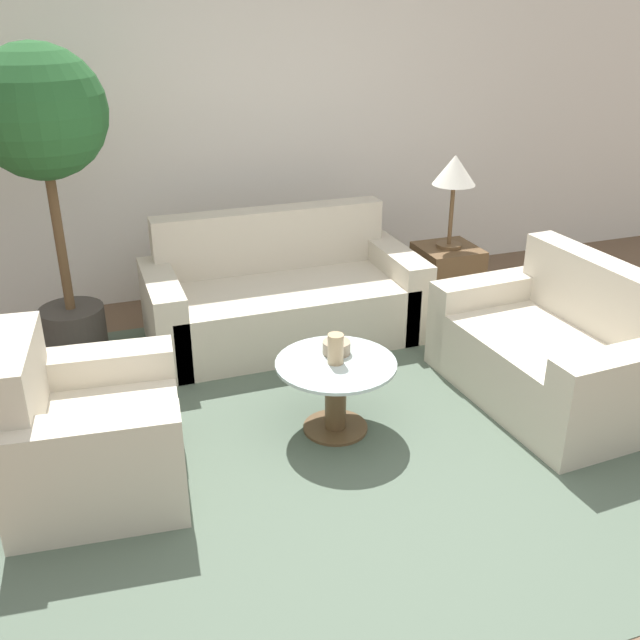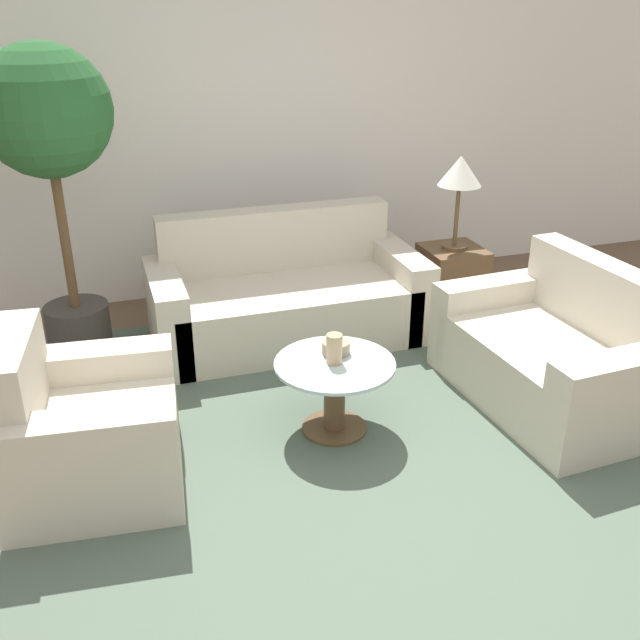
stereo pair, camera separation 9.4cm
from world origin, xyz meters
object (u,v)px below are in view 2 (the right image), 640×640
Objects in this scene: coffee_table at (335,387)px; vase at (334,349)px; armchair at (82,435)px; bowl at (336,347)px; sofa_main at (285,298)px; table_lamp at (460,175)px; potted_plant at (49,140)px; loveseat at (558,357)px.

coffee_table is 3.92× the size of vase.
bowl is at bearing -77.54° from armchair.
table_lamp is at bearing -4.34° from sofa_main.
vase is at bearing -113.44° from bowl.
table_lamp is 0.34× the size of potted_plant.
loveseat is 2.07× the size of table_lamp.
loveseat is 9.01× the size of bowl.
table_lamp is at bearing -4.20° from potted_plant.
bowl is (-1.29, 0.18, 0.18)m from loveseat.
loveseat reaches higher than vase.
loveseat reaches higher than coffee_table.
potted_plant is 11.89× the size of vase.
coffee_table is (-0.08, -1.26, -0.00)m from sofa_main.
table_lamp reaches higher than armchair.
vase is at bearing -96.44° from loveseat.
potted_plant is at bearing 133.60° from coffee_table.
vase is (-0.01, -0.01, 0.23)m from coffee_table.
table_lamp reaches higher than loveseat.
potted_plant is (-1.37, 0.10, 1.13)m from sofa_main.
armchair is 0.69× the size of loveseat.
bowl is (1.33, 0.15, 0.18)m from armchair.
loveseat is at bearing -28.65° from potted_plant.
loveseat is (2.62, -0.02, 0.00)m from armchair.
armchair is 1.29m from coffee_table.
loveseat is 3.20m from potted_plant.
vase is (-1.30, -1.17, -0.56)m from table_lamp.
coffee_table is 4.27× the size of bowl.
sofa_main reaches higher than armchair.
table_lamp reaches higher than bowl.
sofa_main is at bearing 175.66° from table_lamp.
bowl is at bearing -139.72° from table_lamp.
table_lamp is (1.22, -0.09, 0.78)m from sofa_main.
armchair is at bearing -136.08° from sofa_main.
sofa_main is 1.83m from loveseat.
sofa_main is 12.12× the size of bowl.
potted_plant is at bearing 175.80° from table_lamp.
bowl is (0.04, 0.10, 0.18)m from coffee_table.
loveseat is 1.47m from table_lamp.
loveseat is 0.70× the size of potted_plant.
vase is (1.28, -1.36, -0.90)m from potted_plant.
coffee_table is (1.29, 0.06, -0.00)m from armchair.
table_lamp is at bearing 41.90° from vase.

